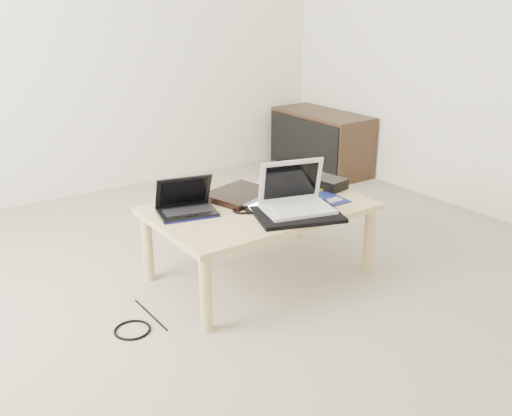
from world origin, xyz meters
TOP-DOWN VIEW (x-y plane):
  - ground at (0.00, 0.00)m, footprint 4.00×4.00m
  - coffee_table at (0.20, 0.12)m, footprint 1.10×0.70m
  - media_cabinet at (1.77, 1.45)m, footprint 0.41×0.90m
  - book at (0.19, 0.29)m, footprint 0.40×0.36m
  - netbook at (-0.16, 0.25)m, footprint 0.32×0.26m
  - tablet at (0.22, 0.10)m, footprint 0.29×0.25m
  - remote at (0.30, 0.20)m, footprint 0.12×0.22m
  - neoprene_sleeve at (0.26, -0.11)m, footprint 0.48×0.42m
  - white_laptop at (0.29, -0.05)m, footprint 0.38×0.31m
  - motherboard at (0.51, 0.04)m, footprint 0.23×0.29m
  - gpu_box at (0.67, 0.18)m, footprint 0.18×0.30m
  - cable_coil at (0.08, 0.11)m, footprint 0.13×0.13m
  - floor_cable_coil at (-0.58, 0.01)m, footprint 0.22×0.22m
  - floor_cable_trail at (-0.46, 0.09)m, footprint 0.01×0.33m

SIDE VIEW (x-z plane):
  - ground at x=0.00m, z-range 0.00..0.00m
  - floor_cable_trail at x=-0.46m, z-range 0.00..0.01m
  - floor_cable_coil at x=-0.58m, z-range 0.00..0.01m
  - media_cabinet at x=1.77m, z-range 0.00..0.50m
  - coffee_table at x=0.20m, z-range 0.15..0.55m
  - motherboard at x=0.51m, z-range 0.40..0.41m
  - cable_coil at x=0.08m, z-range 0.40..0.41m
  - tablet at x=0.22m, z-range 0.40..0.41m
  - remote at x=0.30m, z-range 0.40..0.42m
  - neoprene_sleeve at x=0.26m, z-range 0.40..0.42m
  - book at x=0.19m, z-range 0.40..0.43m
  - gpu_box at x=0.67m, z-range 0.40..0.46m
  - netbook at x=-0.16m, z-range 0.35..0.53m
  - white_laptop at x=0.29m, z-range 0.35..0.59m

